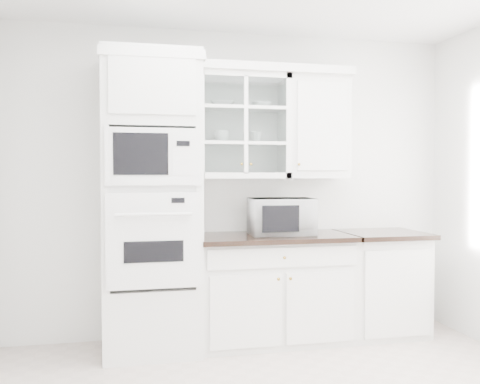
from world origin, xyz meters
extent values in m
cube|color=white|center=(0.00, 1.74, 1.35)|extent=(4.00, 0.02, 2.70)
cube|color=white|center=(-0.75, 1.43, 1.20)|extent=(0.76, 0.65, 2.40)
cube|color=white|center=(-0.75, 1.09, 0.94)|extent=(0.70, 0.03, 0.72)
cube|color=black|center=(-0.75, 1.07, 0.86)|extent=(0.44, 0.01, 0.16)
cube|color=white|center=(-0.75, 1.09, 1.56)|extent=(0.70, 0.03, 0.43)
cube|color=black|center=(-0.84, 1.07, 1.58)|extent=(0.40, 0.01, 0.31)
cube|color=white|center=(0.28, 1.45, 0.44)|extent=(1.30, 0.60, 0.88)
cube|color=black|center=(0.28, 1.42, 0.90)|extent=(1.32, 0.67, 0.04)
cube|color=white|center=(1.28, 1.45, 0.44)|extent=(0.70, 0.60, 0.88)
cube|color=black|center=(1.28, 1.42, 0.90)|extent=(0.72, 0.67, 0.04)
cube|color=white|center=(0.03, 1.58, 1.85)|extent=(0.80, 0.33, 0.90)
cube|color=white|center=(0.03, 1.58, 1.70)|extent=(0.74, 0.29, 0.02)
cube|color=white|center=(0.03, 1.58, 2.00)|extent=(0.74, 0.29, 0.02)
cube|color=white|center=(0.71, 1.58, 1.85)|extent=(0.55, 0.33, 0.90)
cube|color=white|center=(-0.07, 1.56, 2.33)|extent=(2.14, 0.38, 0.07)
imported|color=white|center=(0.34, 1.44, 1.08)|extent=(0.56, 0.47, 0.31)
imported|color=white|center=(-0.14, 1.57, 2.04)|extent=(0.25, 0.25, 0.05)
imported|color=white|center=(0.21, 1.59, 2.04)|extent=(0.18, 0.18, 0.05)
imported|color=white|center=(-0.15, 1.58, 1.76)|extent=(0.16, 0.16, 0.10)
imported|color=white|center=(0.17, 1.60, 1.76)|extent=(0.11, 0.11, 0.10)
camera|label=1|loc=(-0.91, -2.73, 1.43)|focal=38.00mm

